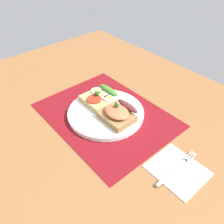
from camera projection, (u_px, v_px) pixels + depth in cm
name	position (u px, v px, depth cm)	size (l,w,h in cm)	color
ground_plane	(106.00, 119.00, 75.17)	(120.00, 90.00, 3.20)	#905C34
placemat	(106.00, 115.00, 74.05)	(41.63, 31.90, 0.30)	maroon
plate	(106.00, 113.00, 73.50)	(24.12, 24.12, 1.42)	white
sandwich_egg_tomato	(100.00, 98.00, 75.99)	(10.17, 9.96, 4.11)	tan
sandwich_salmon	(118.00, 113.00, 69.10)	(9.96, 9.32, 5.40)	olive
napkin	(178.00, 169.00, 57.82)	(13.19, 11.60, 0.60)	white
fork	(178.00, 167.00, 57.65)	(1.62, 15.10, 0.32)	#B7B7BC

